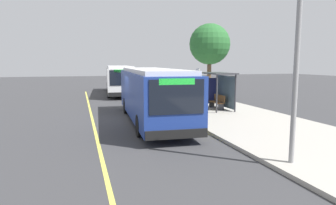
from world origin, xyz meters
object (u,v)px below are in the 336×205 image
Objects in this scene: transit_bus_main at (152,93)px; pedestrian_commuter at (190,94)px; transit_bus_second at (119,79)px; waiting_bench at (217,102)px; route_sign_post at (198,86)px.

transit_bus_main is 4.78m from pedestrian_commuter.
waiting_bench is (13.39, 4.95, -0.98)m from transit_bus_second.
transit_bus_second reaches higher than waiting_bench.
route_sign_post is 3.30m from pedestrian_commuter.
transit_bus_second is at bearing -170.80° from route_sign_post.
pedestrian_commuter is at bearing -114.59° from waiting_bench.
transit_bus_second and route_sign_post have the same top height.
transit_bus_main is at bearing -64.43° from waiting_bench.
transit_bus_second is at bearing -159.70° from waiting_bench.
transit_bus_second is 4.22× the size of route_sign_post.
pedestrian_commuter is (-3.26, 3.46, -0.50)m from transit_bus_main.
route_sign_post is (2.33, -2.41, 1.32)m from waiting_bench.
transit_bus_second is 7.39× the size of waiting_bench.
waiting_bench is at bearing 134.03° from route_sign_post.
transit_bus_main is 6.75× the size of waiting_bench.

